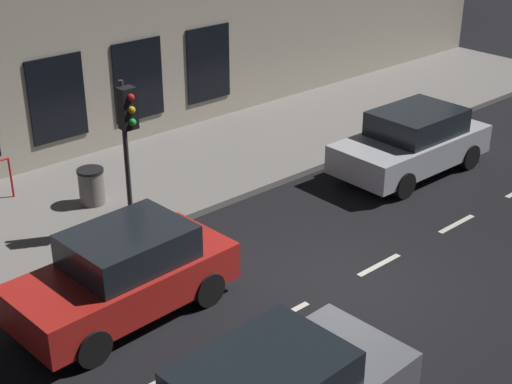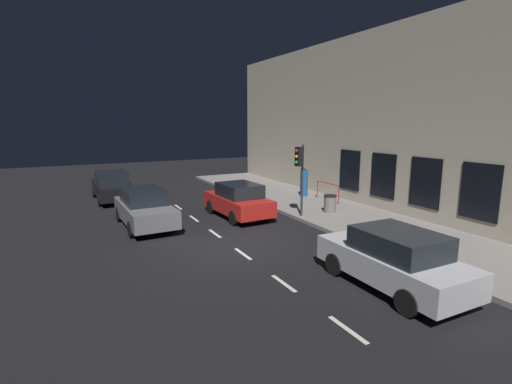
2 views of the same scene
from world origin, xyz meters
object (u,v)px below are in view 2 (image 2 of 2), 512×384
(parked_car_0, at_px, (145,208))
(parked_car_1, at_px, (394,259))
(parked_car_2, at_px, (238,200))
(pedestrian_0, at_px, (304,183))
(parked_car_3, at_px, (113,186))
(trash_bin, at_px, (330,203))
(traffic_light, at_px, (300,164))

(parked_car_0, height_order, parked_car_1, same)
(parked_car_0, relative_size, parked_car_1, 1.03)
(parked_car_0, xyz_separation_m, parked_car_2, (4.14, -0.42, -0.00))
(parked_car_2, xyz_separation_m, pedestrian_0, (5.10, 2.11, 0.14))
(parked_car_1, relative_size, parked_car_3, 0.95)
(pedestrian_0, bearing_deg, trash_bin, 78.64)
(parked_car_1, height_order, parked_car_3, same)
(parked_car_1, height_order, parked_car_2, same)
(parked_car_0, distance_m, parked_car_1, 10.24)
(pedestrian_0, relative_size, trash_bin, 2.08)
(pedestrian_0, distance_m, trash_bin, 3.97)
(parked_car_3, bearing_deg, traffic_light, 128.07)
(traffic_light, xyz_separation_m, parked_car_2, (-2.23, 1.66, -1.74))
(parked_car_1, distance_m, parked_car_3, 16.27)
(parked_car_3, distance_m, trash_bin, 12.05)
(parked_car_3, bearing_deg, trash_bin, 134.42)
(parked_car_0, bearing_deg, traffic_light, 159.97)
(pedestrian_0, bearing_deg, parked_car_3, -20.07)
(parked_car_2, relative_size, trash_bin, 4.88)
(parked_car_0, height_order, parked_car_3, same)
(parked_car_0, height_order, parked_car_2, same)
(traffic_light, relative_size, trash_bin, 3.92)
(parked_car_2, xyz_separation_m, parked_car_3, (-4.67, 6.72, 0.00))
(parked_car_3, bearing_deg, parked_car_1, 107.25)
(traffic_light, relative_size, parked_car_3, 0.73)
(parked_car_1, relative_size, trash_bin, 5.13)
(parked_car_2, height_order, trash_bin, parked_car_2)
(parked_car_0, bearing_deg, pedestrian_0, -171.53)
(parked_car_0, bearing_deg, parked_car_2, 172.27)
(trash_bin, bearing_deg, traffic_light, 179.48)
(parked_car_0, bearing_deg, parked_car_3, -87.11)
(parked_car_3, relative_size, pedestrian_0, 2.60)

